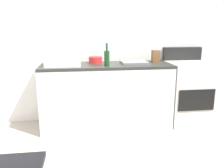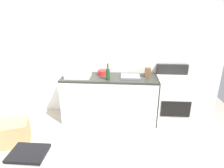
{
  "view_description": "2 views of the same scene",
  "coord_description": "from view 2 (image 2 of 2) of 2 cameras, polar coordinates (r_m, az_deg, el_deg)",
  "views": [
    {
      "loc": [
        -0.06,
        -2.0,
        1.39
      ],
      "look_at": [
        0.32,
        0.72,
        0.73
      ],
      "focal_mm": 37.57,
      "sensor_mm": 36.0,
      "label": 1
    },
    {
      "loc": [
        0.6,
        -2.19,
        2.02
      ],
      "look_at": [
        0.4,
        0.55,
        1.0
      ],
      "focal_mm": 30.24,
      "sensor_mm": 36.0,
      "label": 2
    }
  ],
  "objects": [
    {
      "name": "mixing_bowl",
      "position": [
        3.7,
        -2.83,
        3.49
      ],
      "size": [
        0.19,
        0.19,
        0.09
      ],
      "primitive_type": "cylinder",
      "color": "red",
      "rests_on": "kitchen_counter"
    },
    {
      "name": "microwave",
      "position": [
        3.59,
        -10.23,
        4.15
      ],
      "size": [
        0.46,
        0.34,
        0.27
      ],
      "primitive_type": "cube",
      "color": "white",
      "rests_on": "kitchen_counter"
    },
    {
      "name": "ground_plane",
      "position": [
        3.04,
        -8.99,
        -21.57
      ],
      "size": [
        6.0,
        6.0,
        0.0
      ],
      "primitive_type": "plane",
      "color": "#9E9384"
    },
    {
      "name": "wall_back",
      "position": [
        3.85,
        -4.95,
        9.57
      ],
      "size": [
        5.0,
        0.1,
        2.6
      ],
      "primitive_type": "cube",
      "color": "silver",
      "rests_on": "ground_plane"
    },
    {
      "name": "cardboard_box_medium",
      "position": [
        3.61,
        -28.16,
        -12.88
      ],
      "size": [
        0.65,
        0.58,
        0.37
      ],
      "primitive_type": "cube",
      "rotation": [
        0.0,
        0.0,
        0.39
      ],
      "color": "tan",
      "rests_on": "ground_plane"
    },
    {
      "name": "storage_bin",
      "position": [
        2.87,
        -23.44,
        -21.2
      ],
      "size": [
        0.46,
        0.36,
        0.38
      ],
      "color": "silver",
      "rests_on": "ground_plane"
    },
    {
      "name": "kitchen_counter",
      "position": [
        3.75,
        -0.83,
        -4.37
      ],
      "size": [
        1.8,
        0.6,
        0.9
      ],
      "color": "silver",
      "rests_on": "ground_plane"
    },
    {
      "name": "sink_basin",
      "position": [
        3.57,
        5.55,
        2.31
      ],
      "size": [
        0.36,
        0.32,
        0.03
      ],
      "primitive_type": "cube",
      "color": "slate",
      "rests_on": "kitchen_counter"
    },
    {
      "name": "stove_oven",
      "position": [
        3.84,
        17.67,
        -4.49
      ],
      "size": [
        0.6,
        0.61,
        1.1
      ],
      "color": "silver",
      "rests_on": "ground_plane"
    },
    {
      "name": "wine_bottle",
      "position": [
        3.39,
        -1.28,
        3.07
      ],
      "size": [
        0.07,
        0.07,
        0.3
      ],
      "color": "#193F1E",
      "rests_on": "kitchen_counter"
    },
    {
      "name": "refrigerator",
      "position": [
        4.24,
        -29.77,
        2.15
      ],
      "size": [
        0.68,
        0.66,
        1.77
      ],
      "primitive_type": "cube",
      "color": "white",
      "rests_on": "ground_plane"
    },
    {
      "name": "knife_block",
      "position": [
        3.62,
        10.73,
        3.52
      ],
      "size": [
        0.1,
        0.1,
        0.18
      ],
      "primitive_type": "cube",
      "color": "brown",
      "rests_on": "kitchen_counter"
    },
    {
      "name": "coffee_mug",
      "position": [
        3.78,
        10.99,
        3.57
      ],
      "size": [
        0.08,
        0.08,
        0.1
      ],
      "primitive_type": "cylinder",
      "color": "gold",
      "rests_on": "kitchen_counter"
    }
  ]
}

